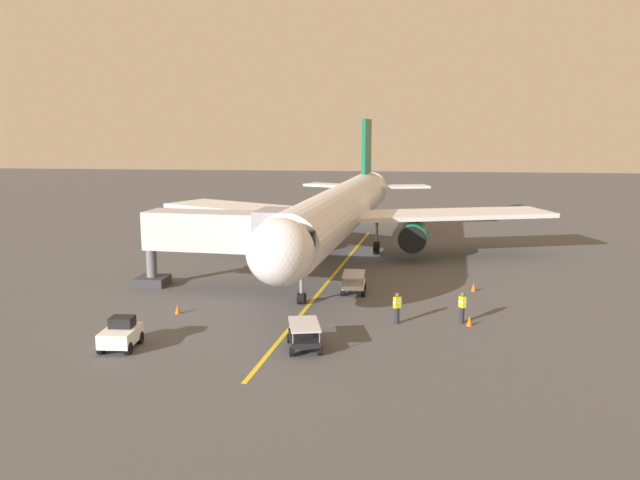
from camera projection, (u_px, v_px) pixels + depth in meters
name	position (u px, v px, depth m)	size (l,w,h in m)	color
ground_plane	(360.00, 255.00, 53.43)	(220.00, 220.00, 0.00)	#4C4C4F
apron_lead_in_line	(332.00, 276.00, 45.72)	(0.24, 40.00, 0.01)	yellow
airplane	(341.00, 211.00, 51.18)	(34.69, 40.35, 11.50)	white
jet_bridge	(230.00, 233.00, 41.41)	(11.50, 3.75, 5.40)	#B7B7BC
ground_crew_marshaller	(462.00, 307.00, 34.63)	(0.41, 0.47, 1.71)	#23232D
ground_crew_wing_walker	(397.00, 308.00, 34.54)	(0.47, 0.43, 1.71)	#23232D
baggage_cart_near_nose	(304.00, 336.00, 30.57)	(2.04, 2.85, 1.27)	black
tug_portside	(121.00, 334.00, 30.62)	(1.68, 2.39, 1.50)	white
tug_starboard_side	(176.00, 236.00, 59.15)	(1.71, 2.40, 1.50)	white
baggage_cart_rear_apron	(354.00, 283.00, 41.17)	(1.58, 2.62, 1.27)	white
safety_cone_nose_left	(178.00, 309.00, 36.47)	(0.32, 0.32, 0.55)	#F2590F
safety_cone_nose_right	(148.00, 281.00, 43.08)	(0.32, 0.32, 0.55)	#F2590F
safety_cone_wing_port	(469.00, 321.00, 34.22)	(0.32, 0.32, 0.55)	#F2590F
safety_cone_wing_starboard	(474.00, 287.00, 41.56)	(0.32, 0.32, 0.55)	#F2590F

